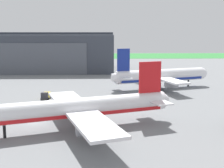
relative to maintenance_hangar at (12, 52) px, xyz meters
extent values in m
plane|color=slate|center=(33.01, -94.09, -9.35)|extent=(440.00, 440.00, 0.00)
cube|color=#33863C|center=(33.01, 95.08, -9.31)|extent=(440.00, 56.00, 0.08)
cube|color=#383D47|center=(0.00, 0.09, -0.14)|extent=(105.32, 37.17, 18.43)
cube|color=#4C515B|center=(0.00, -18.65, -1.98)|extent=(80.04, 0.30, 14.74)
cube|color=#383D47|center=(0.00, 0.09, 9.67)|extent=(105.32, 8.92, 1.20)
cylinder|color=silver|center=(42.30, -98.75, -4.82)|extent=(39.28, 17.14, 4.01)
sphere|color=silver|center=(61.28, -92.08, -4.82)|extent=(3.13, 3.13, 3.13)
cube|color=red|center=(42.30, -98.75, -5.92)|extent=(36.26, 16.11, 0.70)
cube|color=red|center=(58.24, -93.15, 0.60)|extent=(5.07, 2.11, 6.82)
cube|color=silver|center=(58.00, -90.04, -4.41)|extent=(5.28, 6.50, 0.28)
cube|color=silver|center=(60.00, -95.72, -4.41)|extent=(5.28, 6.50, 0.28)
cube|color=silver|center=(39.78, -89.15, -5.32)|extent=(11.91, 18.72, 0.56)
cube|color=silver|center=(46.35, -107.82, -5.32)|extent=(11.91, 18.72, 0.56)
cylinder|color=gray|center=(39.49, -90.74, -6.72)|extent=(4.33, 3.35, 2.21)
cylinder|color=gray|center=(45.12, -106.76, -6.72)|extent=(4.33, 3.35, 2.21)
cylinder|color=black|center=(29.40, -103.29, -8.09)|extent=(0.56, 0.56, 2.53)
cylinder|color=black|center=(43.12, -96.23, -8.09)|extent=(0.56, 0.56, 2.53)
cylinder|color=black|center=(44.52, -100.21, -8.09)|extent=(0.56, 0.56, 2.53)
cylinder|color=white|center=(68.07, -53.76, -4.71)|extent=(33.45, 14.75, 4.39)
sphere|color=white|center=(84.11, -48.47, -4.71)|extent=(4.21, 4.21, 4.21)
sphere|color=white|center=(52.03, -59.05, -4.71)|extent=(3.42, 3.42, 3.42)
cube|color=navy|center=(68.07, -53.76, -5.91)|extent=(30.90, 13.94, 0.77)
cube|color=navy|center=(54.59, -58.21, 1.22)|extent=(4.30, 1.76, 7.46)
cube|color=white|center=(54.98, -61.53, -4.27)|extent=(4.81, 6.79, 0.28)
cube|color=white|center=(52.93, -55.31, -4.27)|extent=(4.81, 6.79, 0.28)
cube|color=white|center=(70.03, -61.89, -5.26)|extent=(9.59, 15.22, 0.56)
cube|color=white|center=(64.82, -46.06, -5.26)|extent=(9.59, 15.22, 0.56)
cylinder|color=gray|center=(70.44, -60.55, -6.76)|extent=(4.71, 3.60, 2.41)
cylinder|color=gray|center=(65.93, -46.90, -6.76)|extent=(4.71, 3.60, 2.41)
cylinder|color=black|center=(78.97, -50.17, -8.13)|extent=(0.56, 0.56, 2.45)
cylinder|color=black|center=(67.51, -56.37, -8.13)|extent=(0.56, 0.56, 2.45)
cylinder|color=black|center=(66.06, -52.00, -8.13)|extent=(0.56, 0.56, 2.45)
cube|color=#2D2D33|center=(30.75, -71.95, -7.95)|extent=(1.95, 1.64, 1.93)
cube|color=yellow|center=(30.86, -69.69, -8.19)|extent=(2.01, 3.06, 1.44)
cylinder|color=black|center=(29.73, -71.78, -8.91)|extent=(0.30, 0.89, 0.88)
cylinder|color=black|center=(31.79, -71.87, -8.91)|extent=(0.30, 0.89, 0.88)
cylinder|color=black|center=(29.86, -69.06, -8.91)|extent=(0.30, 0.89, 0.88)
cylinder|color=black|center=(31.91, -69.16, -8.91)|extent=(0.30, 0.89, 0.88)
camera|label=1|loc=(48.30, -157.70, 10.32)|focal=48.03mm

